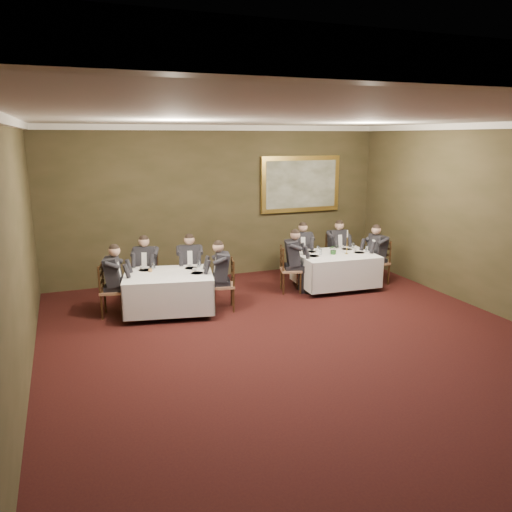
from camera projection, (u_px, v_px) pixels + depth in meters
ground at (320, 360)px, 7.45m from camera, size 10.00×10.00×0.00m
ceiling at (327, 117)px, 6.64m from camera, size 8.00×10.00×0.10m
back_wall at (219, 203)px, 11.58m from camera, size 8.00×0.10×3.50m
left_wall at (11, 273)px, 5.64m from camera, size 0.10×10.00×3.50m
crown_molding at (327, 122)px, 6.65m from camera, size 8.00×10.00×0.12m
table_main at (335, 268)px, 10.92m from camera, size 1.75×1.38×0.67m
table_second at (169, 290)px, 9.35m from camera, size 1.85×1.54×0.67m
chair_main_backleft at (301, 267)px, 11.62m from camera, size 0.54×0.53×1.00m
diner_main_backleft at (302, 258)px, 11.56m from camera, size 0.52×0.57×1.35m
chair_main_backright at (336, 264)px, 11.88m from camera, size 0.46×0.44×1.00m
diner_main_backright at (337, 255)px, 11.82m from camera, size 0.43×0.49×1.35m
chair_main_endleft at (290, 279)px, 10.66m from camera, size 0.53×0.54×1.00m
diner_main_endleft at (291, 269)px, 10.60m from camera, size 0.57×0.52×1.35m
chair_main_endright at (377, 271)px, 11.26m from camera, size 0.45×0.47×1.00m
diner_main_endright at (377, 261)px, 11.21m from camera, size 0.51×0.44×1.35m
chair_sec_backleft at (147, 286)px, 10.12m from camera, size 0.56×0.55×1.00m
diner_sec_backleft at (147, 276)px, 10.05m from camera, size 0.54×0.59×1.35m
chair_sec_backright at (191, 284)px, 10.26m from camera, size 0.52×0.50×1.00m
diner_sec_backright at (190, 274)px, 10.20m from camera, size 0.49×0.55×1.35m
chair_sec_endright at (224, 295)px, 9.56m from camera, size 0.51×0.52×1.00m
diner_sec_endright at (223, 284)px, 9.50m from camera, size 0.56×0.50×1.35m
chair_sec_endleft at (113, 301)px, 9.22m from camera, size 0.51×0.53×1.00m
diner_sec_endleft at (112, 289)px, 9.16m from camera, size 0.56×0.50×1.35m
centerpiece at (334, 249)px, 10.77m from camera, size 0.25×0.23×0.23m
candlestick at (347, 245)px, 10.80m from camera, size 0.08×0.08×0.54m
place_setting_table_main at (312, 250)px, 11.08m from camera, size 0.33×0.31×0.14m
place_setting_table_second at (147, 268)px, 9.56m from camera, size 0.33×0.31×0.14m
painting at (301, 184)px, 12.16m from camera, size 2.07×0.09×1.36m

